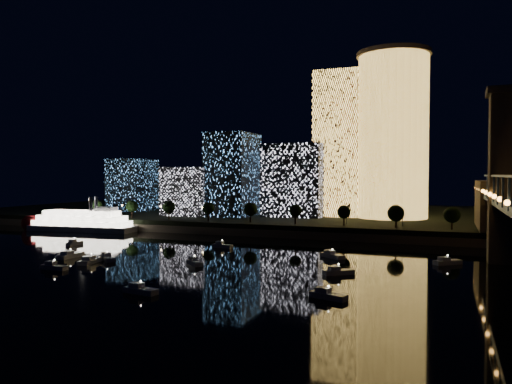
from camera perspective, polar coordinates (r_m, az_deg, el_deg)
ground at (r=121.86m, az=-2.96°, el=-9.99°), size 520.00×520.00×0.00m
far_bank at (r=274.10m, az=10.87°, el=-2.81°), size 420.00×160.00×5.00m
seawall at (r=198.34m, az=6.81°, el=-4.91°), size 420.00×6.00×3.00m
tower_cylindrical at (r=243.70m, az=15.38°, el=6.28°), size 34.00×34.00×77.38m
tower_rectangular at (r=250.88m, az=9.50°, el=5.38°), size 22.13×22.13×70.41m
midrise_blocks at (r=254.52m, az=-3.56°, el=1.23°), size 122.19×38.67×40.73m
riverboat at (r=237.89m, az=-19.76°, el=-3.23°), size 53.84×16.02×15.98m
motorboats at (r=143.02m, az=-7.31°, el=-7.88°), size 130.01×69.93×2.78m
esplanade_trees at (r=210.10m, az=1.05°, el=-2.05°), size 165.52×6.46×8.73m
street_lamps at (r=219.62m, az=-1.02°, el=-2.25°), size 132.70×0.70×5.65m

